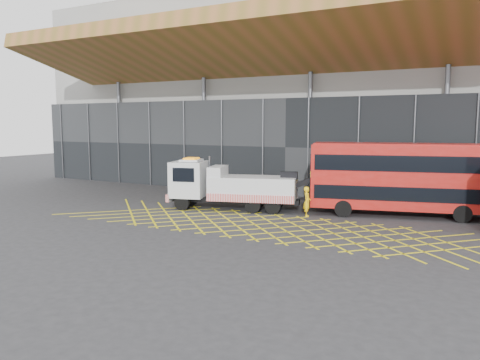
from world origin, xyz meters
The scene contains 6 objects.
ground_plane centered at (0.00, 0.00, 0.00)m, with size 120.00×120.00×0.00m, color #2A2A2D.
road_markings centered at (5.60, 0.00, 0.01)m, with size 27.96×7.16×0.01m.
construction_building centered at (1.92, 18.40, 8.98)m, with size 55.00×23.97×18.00m.
recovery_truck centered at (0.97, 3.56, 1.68)m, with size 10.37×4.76×3.63m.
bus_towed centered at (12.05, 6.71, 2.61)m, with size 11.83×5.31×4.70m.
worker centered at (6.68, 3.77, 0.97)m, with size 0.71×0.46×1.93m, color yellow.
Camera 1 is at (16.80, -24.39, 5.99)m, focal length 35.00 mm.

